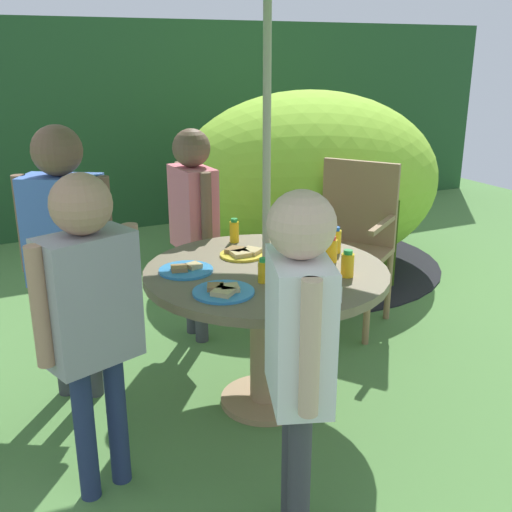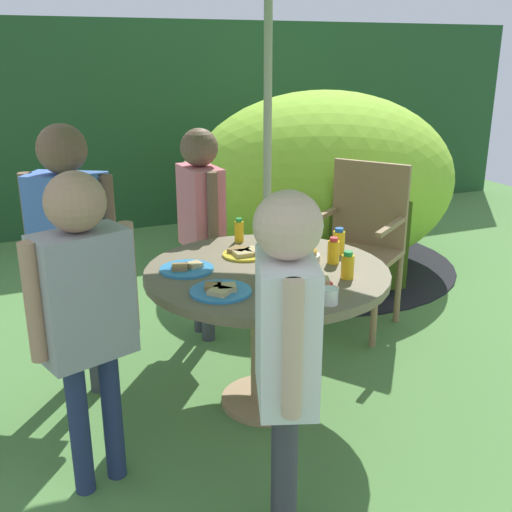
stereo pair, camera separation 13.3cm
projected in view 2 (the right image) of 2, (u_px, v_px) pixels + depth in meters
The scene contains 20 objects.
ground_plane at pixel (266, 404), 3.06m from camera, with size 10.00×10.00×0.02m, color #548442.
hedge_backdrop at pixel (112, 125), 6.01m from camera, with size 9.00×0.70×1.94m, color #234C28.
garden_table at pixel (267, 299), 2.88m from camera, with size 1.13×1.13×0.71m.
wooden_chair at pixel (361, 236), 3.80m from camera, with size 0.65×0.66×1.02m.
dome_tent at pixel (322, 182), 4.82m from camera, with size 2.37×2.37×1.38m.
child_in_pink_shirt at pixel (201, 208), 3.52m from camera, with size 0.21×0.43×1.26m.
child_in_blue_shirt at pixel (70, 228), 2.90m from camera, with size 0.40×0.35×1.35m.
child_in_grey_shirt at pixel (84, 296), 2.23m from camera, with size 0.41×0.28×1.28m.
child_in_white_shirt at pixel (286, 331), 1.96m from camera, with size 0.28×0.41×1.27m.
snack_bowl at pixel (302, 255), 2.91m from camera, with size 0.17×0.17×0.08m.
plate_mid_right at pixel (245, 253), 3.01m from camera, with size 0.22×0.22×0.03m.
plate_far_left at pixel (221, 290), 2.55m from camera, with size 0.26×0.26×0.03m.
plate_far_right at pixel (310, 283), 2.62m from camera, with size 0.20×0.20×0.03m.
plate_center_back at pixel (187, 268), 2.81m from camera, with size 0.25×0.25×0.03m.
juice_bottle_near_left at pixel (333, 251), 2.89m from camera, with size 0.06×0.06×0.13m.
juice_bottle_near_right at pixel (239, 231), 3.22m from camera, with size 0.05×0.05×0.13m.
juice_bottle_center_front at pixel (339, 242), 3.02m from camera, with size 0.06×0.06×0.13m.
juice_bottle_mid_left at pixel (348, 266), 2.70m from camera, with size 0.06×0.06×0.12m.
juice_bottle_front_edge at pixel (262, 271), 2.65m from camera, with size 0.04×0.04×0.11m.
cup_near at pixel (329, 296), 2.43m from camera, with size 0.07×0.07×0.07m, color white.
Camera 2 is at (-1.09, -2.43, 1.66)m, focal length 43.00 mm.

